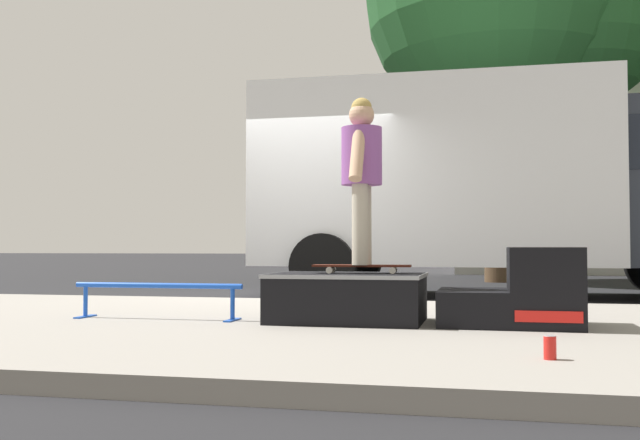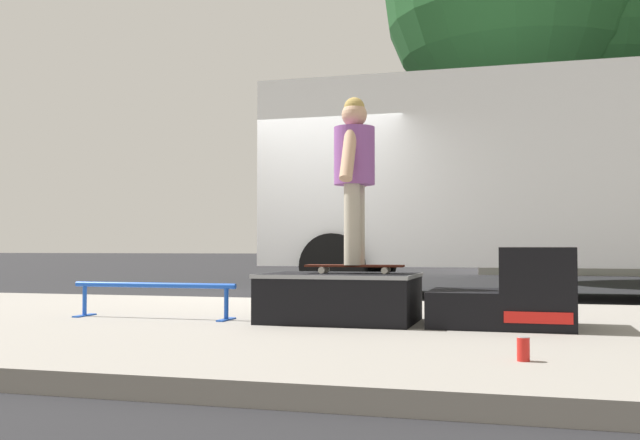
{
  "view_description": "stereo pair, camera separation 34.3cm",
  "coord_description": "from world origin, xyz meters",
  "px_view_note": "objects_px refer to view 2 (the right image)",
  "views": [
    {
      "loc": [
        2.44,
        -8.62,
        0.71
      ],
      "look_at": [
        0.89,
        -1.77,
        0.97
      ],
      "focal_mm": 40.91,
      "sensor_mm": 36.0,
      "label": 1
    },
    {
      "loc": [
        2.77,
        -8.53,
        0.71
      ],
      "look_at": [
        0.89,
        -1.77,
        0.97
      ],
      "focal_mm": 40.91,
      "sensor_mm": 36.0,
      "label": 2
    }
  ],
  "objects_px": {
    "soda_can": "(523,349)",
    "street_tree_main": "(533,2)",
    "kicker_ramp": "(514,294)",
    "box_truck": "(514,178)",
    "skateboard": "(355,266)",
    "skate_box": "(340,296)",
    "skater_kid": "(354,166)",
    "grind_rail": "(154,291)"
  },
  "relations": [
    {
      "from": "soda_can",
      "to": "skater_kid",
      "type": "bearing_deg",
      "value": 126.89
    },
    {
      "from": "kicker_ramp",
      "to": "box_truck",
      "type": "relative_size",
      "value": 0.15
    },
    {
      "from": "grind_rail",
      "to": "box_truck",
      "type": "xyz_separation_m",
      "value": [
        2.87,
        5.24,
        1.36
      ]
    },
    {
      "from": "skateboard",
      "to": "soda_can",
      "type": "xyz_separation_m",
      "value": [
        1.29,
        -1.72,
        -0.38
      ]
    },
    {
      "from": "skater_kid",
      "to": "street_tree_main",
      "type": "bearing_deg",
      "value": 80.86
    },
    {
      "from": "kicker_ramp",
      "to": "box_truck",
      "type": "bearing_deg",
      "value": 90.45
    },
    {
      "from": "skater_kid",
      "to": "street_tree_main",
      "type": "distance_m",
      "value": 10.64
    },
    {
      "from": "kicker_ramp",
      "to": "skate_box",
      "type": "bearing_deg",
      "value": 179.99
    },
    {
      "from": "kicker_ramp",
      "to": "skateboard",
      "type": "bearing_deg",
      "value": 178.3
    },
    {
      "from": "kicker_ramp",
      "to": "box_truck",
      "type": "xyz_separation_m",
      "value": [
        -0.04,
        5.11,
        1.34
      ]
    },
    {
      "from": "skateboard",
      "to": "soda_can",
      "type": "height_order",
      "value": "skateboard"
    },
    {
      "from": "skater_kid",
      "to": "soda_can",
      "type": "relative_size",
      "value": 10.65
    },
    {
      "from": "skate_box",
      "to": "kicker_ramp",
      "type": "xyz_separation_m",
      "value": [
        1.34,
        -0.0,
        0.04
      ]
    },
    {
      "from": "grind_rail",
      "to": "skater_kid",
      "type": "relative_size",
      "value": 1.1
    },
    {
      "from": "skateboard",
      "to": "box_truck",
      "type": "relative_size",
      "value": 0.11
    },
    {
      "from": "kicker_ramp",
      "to": "grind_rail",
      "type": "relative_size",
      "value": 0.71
    },
    {
      "from": "grind_rail",
      "to": "street_tree_main",
      "type": "bearing_deg",
      "value": 71.7
    },
    {
      "from": "kicker_ramp",
      "to": "street_tree_main",
      "type": "xyz_separation_m",
      "value": [
        0.32,
        9.63,
        5.34
      ]
    },
    {
      "from": "skater_kid",
      "to": "kicker_ramp",
      "type": "bearing_deg",
      "value": -1.7
    },
    {
      "from": "box_truck",
      "to": "street_tree_main",
      "type": "distance_m",
      "value": 6.05
    },
    {
      "from": "skate_box",
      "to": "grind_rail",
      "type": "height_order",
      "value": "skate_box"
    },
    {
      "from": "skateboard",
      "to": "skater_kid",
      "type": "relative_size",
      "value": 0.59
    },
    {
      "from": "kicker_ramp",
      "to": "soda_can",
      "type": "bearing_deg",
      "value": -87.91
    },
    {
      "from": "skate_box",
      "to": "kicker_ramp",
      "type": "bearing_deg",
      "value": -0.01
    },
    {
      "from": "grind_rail",
      "to": "skater_kid",
      "type": "bearing_deg",
      "value": 5.56
    },
    {
      "from": "skate_box",
      "to": "box_truck",
      "type": "relative_size",
      "value": 0.17
    },
    {
      "from": "skate_box",
      "to": "grind_rail",
      "type": "relative_size",
      "value": 0.82
    },
    {
      "from": "skate_box",
      "to": "soda_can",
      "type": "relative_size",
      "value": 9.59
    },
    {
      "from": "skateboard",
      "to": "skater_kid",
      "type": "xyz_separation_m",
      "value": [
        0.0,
        -0.0,
        0.8
      ]
    },
    {
      "from": "grind_rail",
      "to": "box_truck",
      "type": "bearing_deg",
      "value": 61.28
    },
    {
      "from": "box_truck",
      "to": "skateboard",
      "type": "bearing_deg",
      "value": -103.17
    },
    {
      "from": "skate_box",
      "to": "kicker_ramp",
      "type": "relative_size",
      "value": 1.16
    },
    {
      "from": "skater_kid",
      "to": "grind_rail",
      "type": "bearing_deg",
      "value": -174.44
    },
    {
      "from": "skate_box",
      "to": "street_tree_main",
      "type": "distance_m",
      "value": 11.15
    },
    {
      "from": "skate_box",
      "to": "skateboard",
      "type": "xyz_separation_m",
      "value": [
        0.11,
        0.04,
        0.23
      ]
    },
    {
      "from": "grind_rail",
      "to": "skateboard",
      "type": "relative_size",
      "value": 1.86
    },
    {
      "from": "skater_kid",
      "to": "box_truck",
      "type": "xyz_separation_m",
      "value": [
        1.19,
        5.07,
        0.34
      ]
    },
    {
      "from": "street_tree_main",
      "to": "skateboard",
      "type": "bearing_deg",
      "value": -99.14
    },
    {
      "from": "kicker_ramp",
      "to": "street_tree_main",
      "type": "height_order",
      "value": "street_tree_main"
    },
    {
      "from": "skate_box",
      "to": "street_tree_main",
      "type": "xyz_separation_m",
      "value": [
        1.65,
        9.63,
        5.38
      ]
    },
    {
      "from": "soda_can",
      "to": "street_tree_main",
      "type": "xyz_separation_m",
      "value": [
        0.26,
        11.31,
        5.52
      ]
    },
    {
      "from": "grind_rail",
      "to": "soda_can",
      "type": "height_order",
      "value": "grind_rail"
    }
  ]
}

